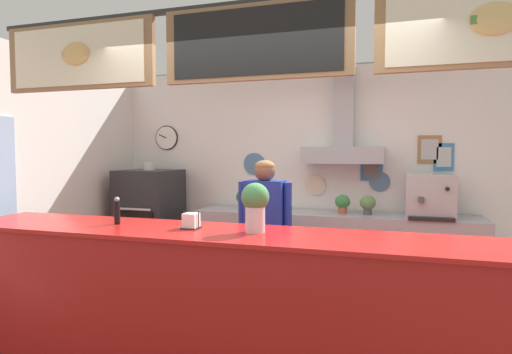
# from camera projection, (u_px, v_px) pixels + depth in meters

# --- Properties ---
(back_wall_assembly) EXTENTS (5.40, 2.63, 2.77)m
(back_wall_assembly) POSITION_uv_depth(u_px,v_px,m) (314.00, 167.00, 5.37)
(back_wall_assembly) COLOR gray
(back_wall_assembly) RESTS_ON ground_plane
(service_counter) EXTENTS (4.72, 0.75, 1.09)m
(service_counter) POSITION_uv_depth(u_px,v_px,m) (249.00, 309.00, 3.06)
(service_counter) COLOR #B21916
(service_counter) RESTS_ON ground_plane
(back_prep_counter) EXTENTS (3.34, 0.61, 0.94)m
(back_prep_counter) POSITION_uv_depth(u_px,v_px,m) (332.00, 253.00, 5.14)
(back_prep_counter) COLOR #A3A5AD
(back_prep_counter) RESTS_ON ground_plane
(pizza_oven) EXTENTS (0.71, 0.76, 1.53)m
(pizza_oven) POSITION_uv_depth(u_px,v_px,m) (150.00, 223.00, 5.71)
(pizza_oven) COLOR #232326
(pizza_oven) RESTS_ON ground_plane
(shop_worker) EXTENTS (0.53, 0.23, 1.58)m
(shop_worker) POSITION_uv_depth(u_px,v_px,m) (265.00, 235.00, 4.13)
(shop_worker) COLOR #232328
(shop_worker) RESTS_ON ground_plane
(espresso_machine) EXTENTS (0.51, 0.52, 0.49)m
(espresso_machine) POSITION_uv_depth(u_px,v_px,m) (430.00, 196.00, 4.76)
(espresso_machine) COLOR #B7BABF
(espresso_machine) RESTS_ON back_prep_counter
(potted_thyme) EXTENTS (0.18, 0.18, 0.22)m
(potted_thyme) POSITION_uv_depth(u_px,v_px,m) (368.00, 204.00, 4.98)
(potted_thyme) COLOR #4C4C51
(potted_thyme) RESTS_ON back_prep_counter
(potted_oregano) EXTENTS (0.20, 0.20, 0.25)m
(potted_oregano) POSITION_uv_depth(u_px,v_px,m) (244.00, 198.00, 5.44)
(potted_oregano) COLOR beige
(potted_oregano) RESTS_ON back_prep_counter
(potted_basil) EXTENTS (0.18, 0.18, 0.22)m
(potted_basil) POSITION_uv_depth(u_px,v_px,m) (343.00, 203.00, 5.04)
(potted_basil) COLOR #9E563D
(potted_basil) RESTS_ON back_prep_counter
(basil_vase) EXTENTS (0.20, 0.20, 0.35)m
(basil_vase) POSITION_uv_depth(u_px,v_px,m) (255.00, 206.00, 3.04)
(basil_vase) COLOR silver
(basil_vase) RESTS_ON service_counter
(napkin_holder) EXTENTS (0.13, 0.12, 0.13)m
(napkin_holder) POSITION_uv_depth(u_px,v_px,m) (191.00, 221.00, 3.20)
(napkin_holder) COLOR #262628
(napkin_holder) RESTS_ON service_counter
(pepper_grinder) EXTENTS (0.05, 0.05, 0.22)m
(pepper_grinder) POSITION_uv_depth(u_px,v_px,m) (117.00, 211.00, 3.39)
(pepper_grinder) COLOR black
(pepper_grinder) RESTS_ON service_counter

